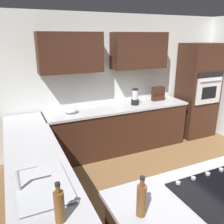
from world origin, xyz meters
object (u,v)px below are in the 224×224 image
at_px(oil_bottle, 141,199).
at_px(wall_oven, 198,91).
at_px(spice_rack, 158,94).
at_px(dish_soap_bottle, 59,206).
at_px(blender, 135,98).
at_px(cooktop, 219,191).
at_px(sink_unit, 42,185).
at_px(mixing_bowl, 70,110).

bearing_deg(oil_bottle, wall_oven, -139.32).
bearing_deg(spice_rack, dish_soap_bottle, 43.81).
distance_m(wall_oven, spice_rack, 1.00).
bearing_deg(blender, cooktop, 75.80).
distance_m(wall_oven, sink_unit, 4.16).
relative_size(sink_unit, oil_bottle, 2.09).
height_order(mixing_bowl, spice_rack, spice_rack).
bearing_deg(sink_unit, dish_soap_bottle, 96.95).
bearing_deg(wall_oven, oil_bottle, 40.68).
bearing_deg(sink_unit, spice_rack, -142.79).
bearing_deg(mixing_bowl, spice_rack, -177.67).
xyz_separation_m(blender, spice_rack, (-0.60, -0.08, 0.01)).
bearing_deg(oil_bottle, sink_unit, -46.73).
bearing_deg(blender, mixing_bowl, 0.00).
xyz_separation_m(cooktop, blender, (-0.68, -2.67, 0.13)).
relative_size(mixing_bowl, spice_rack, 0.79).
relative_size(wall_oven, mixing_bowl, 8.72).
relative_size(sink_unit, cooktop, 0.92).
distance_m(cooktop, oil_bottle, 0.78).
xyz_separation_m(spice_rack, oil_bottle, (2.05, 2.70, -0.01)).
xyz_separation_m(wall_oven, sink_unit, (3.68, 1.95, -0.11)).
height_order(wall_oven, sink_unit, wall_oven).
height_order(cooktop, spice_rack, spice_rack).
xyz_separation_m(spice_rack, dish_soap_bottle, (2.62, 2.51, -0.01)).
bearing_deg(spice_rack, sink_unit, 37.21).
distance_m(mixing_bowl, spice_rack, 1.90).
bearing_deg(dish_soap_bottle, wall_oven, -146.13).
distance_m(spice_rack, oil_bottle, 3.39).
relative_size(mixing_bowl, dish_soap_bottle, 0.72).
relative_size(sink_unit, dish_soap_bottle, 2.14).
relative_size(dish_soap_bottle, oil_bottle, 0.98).
bearing_deg(wall_oven, cooktop, 49.50).
bearing_deg(spice_rack, blender, 7.35).
xyz_separation_m(cooktop, mixing_bowl, (0.62, -2.67, 0.06)).
relative_size(cooktop, dish_soap_bottle, 2.32).
xyz_separation_m(cooktop, dish_soap_bottle, (1.34, -0.24, 0.13)).
distance_m(cooktop, mixing_bowl, 2.74).
bearing_deg(sink_unit, wall_oven, -152.08).
relative_size(cooktop, oil_bottle, 2.27).
xyz_separation_m(mixing_bowl, spice_rack, (-1.90, -0.08, 0.08)).
bearing_deg(cooktop, oil_bottle, -3.43).
bearing_deg(mixing_bowl, sink_unit, 68.30).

